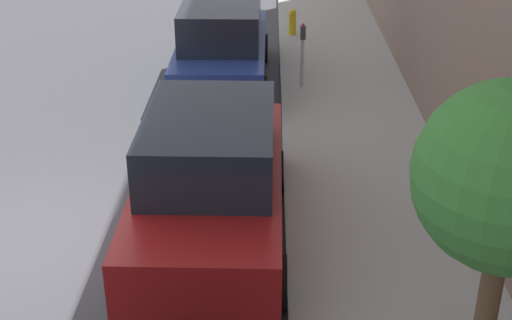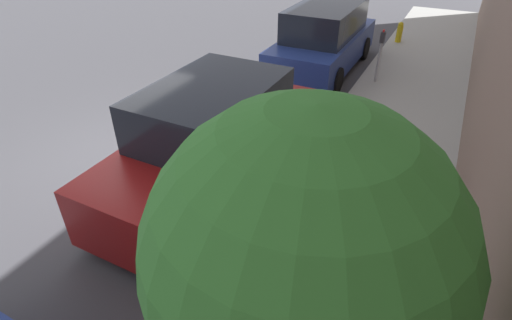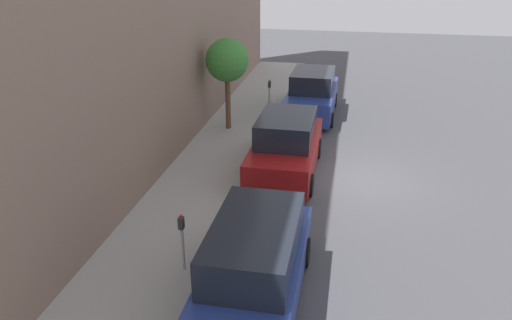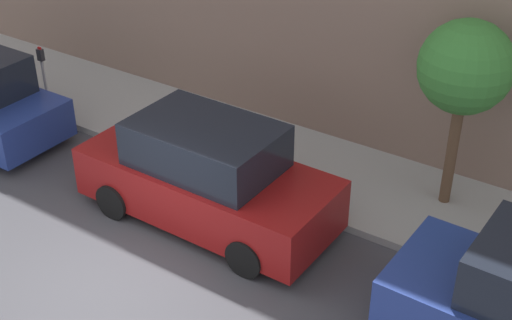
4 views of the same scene
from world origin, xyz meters
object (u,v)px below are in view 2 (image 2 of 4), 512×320
object	(u,v)px
fire_hydrant	(400,32)
parked_minivan_third	(324,39)
parking_meter_far	(380,50)
parked_suv_second	(215,143)
street_tree	(303,256)

from	to	relation	value
fire_hydrant	parked_minivan_third	bearing A→B (deg)	-116.09
parked_minivan_third	parking_meter_far	size ratio (longest dim) A/B	3.48
parked_suv_second	fire_hydrant	size ratio (longest dim) A/B	6.98
street_tree	parked_minivan_third	bearing A→B (deg)	106.94
parked_suv_second	parking_meter_far	size ratio (longest dim) A/B	3.42
parked_minivan_third	street_tree	xyz separation A→B (m)	(3.07, -10.08, 1.95)
parked_suv_second	fire_hydrant	xyz separation A→B (m)	(1.41, 9.98, -0.44)
parked_minivan_third	street_tree	distance (m)	10.72
parked_minivan_third	parking_meter_far	bearing A→B (deg)	-18.79
street_tree	parked_suv_second	bearing A→B (deg)	128.79
parked_suv_second	street_tree	xyz separation A→B (m)	(2.81, -3.50, 1.94)
parked_minivan_third	fire_hydrant	distance (m)	3.81
street_tree	fire_hydrant	world-z (taller)	street_tree
parking_meter_far	street_tree	size ratio (longest dim) A/B	0.39
parked_suv_second	fire_hydrant	world-z (taller)	parked_suv_second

